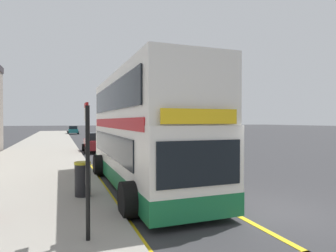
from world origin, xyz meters
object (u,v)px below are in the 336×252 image
Objects in this scene: bus_stop_sign at (87,160)px; parked_car_maroon_far at (96,142)px; parked_car_grey_behind at (123,131)px; litter_bin at (83,179)px; double_decker_bus at (143,135)px; parked_car_teal_across at (115,130)px; parked_car_teal_ahead at (73,130)px.

bus_stop_sign is 0.68× the size of parked_car_maroon_far.
parked_car_grey_behind is 3.74× the size of litter_bin.
double_decker_bus is 3.52× the size of bus_stop_sign.
double_decker_bus is 2.40× the size of parked_car_teal_across.
bus_stop_sign reaches higher than parked_car_maroon_far.
double_decker_bus is at bearing -101.57° from parked_car_grey_behind.
bus_stop_sign reaches higher than parked_car_teal_ahead.
litter_bin is (-9.78, -47.90, -0.09)m from parked_car_teal_across.
parked_car_maroon_far is (-0.24, 13.66, -1.26)m from double_decker_bus.
parked_car_grey_behind is 41.49m from litter_bin.
litter_bin is (-9.75, -40.33, -0.09)m from parked_car_grey_behind.
double_decker_bus reaches higher than parked_car_teal_across.
parked_car_teal_ahead is (1.94, 53.39, -1.00)m from bus_stop_sign.
parked_car_teal_across is (9.94, 51.53, -1.00)m from bus_stop_sign.
bus_stop_sign is at bearing 80.48° from parked_car_teal_across.
bus_stop_sign reaches higher than parked_car_grey_behind.
parked_car_teal_ahead is 8.21m from parked_car_teal_across.
parked_car_teal_across is 33.82m from parked_car_maroon_far.
bus_stop_sign is at bearing 86.92° from parked_car_teal_ahead.
parked_car_teal_across is 1.00× the size of parked_car_maroon_far.
bus_stop_sign is 2.55× the size of litter_bin.
parked_car_teal_ahead is 12.36m from parked_car_grey_behind.
parked_car_teal_ahead is (-0.63, 48.47, -1.26)m from double_decker_bus.
parked_car_teal_ahead is 34.82m from parked_car_maroon_far.
parked_car_maroon_far is at bearing 81.73° from litter_bin.
parked_car_grey_behind is at bearing 129.21° from parked_car_teal_ahead.
double_decker_bus is 13.72m from parked_car_maroon_far.
parked_car_teal_ahead is at bearing -11.71° from parked_car_teal_across.
parked_car_maroon_far reaches higher than litter_bin.
bus_stop_sign reaches higher than litter_bin.
parked_car_grey_behind is at bearing 91.23° from parked_car_teal_across.
parked_car_teal_ahead and parked_car_maroon_far have the same top height.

